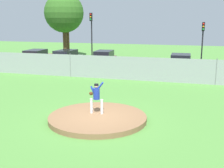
# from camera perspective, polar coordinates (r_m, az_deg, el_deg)

# --- Properties ---
(ground_plane) EXTENTS (80.00, 80.00, 0.00)m
(ground_plane) POSITION_cam_1_polar(r_m,az_deg,el_deg) (19.78, 2.85, -1.55)
(ground_plane) COLOR #4C8438
(asphalt_strip) EXTENTS (44.00, 7.00, 0.01)m
(asphalt_strip) POSITION_cam_1_polar(r_m,az_deg,el_deg) (27.94, 6.92, 2.50)
(asphalt_strip) COLOR #2B2B2D
(asphalt_strip) RESTS_ON ground_plane
(pitchers_mound) EXTENTS (4.76, 4.76, 0.24)m
(pitchers_mound) POSITION_cam_1_polar(r_m,az_deg,el_deg) (14.21, -2.84, -6.68)
(pitchers_mound) COLOR brown
(pitchers_mound) RESTS_ON ground_plane
(pitcher_youth) EXTENTS (0.78, 0.32, 1.62)m
(pitcher_youth) POSITION_cam_1_polar(r_m,az_deg,el_deg) (14.23, -3.11, -2.24)
(pitcher_youth) COLOR silver
(pitcher_youth) RESTS_ON pitchers_mound
(baseball) EXTENTS (0.07, 0.07, 0.07)m
(baseball) POSITION_cam_1_polar(r_m,az_deg,el_deg) (15.08, -3.83, -4.92)
(baseball) COLOR white
(baseball) RESTS_ON pitchers_mound
(chainlink_fence) EXTENTS (29.69, 0.07, 2.01)m
(chainlink_fence) POSITION_cam_1_polar(r_m,az_deg,el_deg) (23.42, 5.16, 2.99)
(chainlink_fence) COLOR gray
(chainlink_fence) RESTS_ON ground_plane
(parked_car_red) EXTENTS (2.10, 4.73, 1.75)m
(parked_car_red) POSITION_cam_1_polar(r_m,az_deg,el_deg) (31.74, -14.73, 4.88)
(parked_car_red) COLOR #A81919
(parked_car_red) RESTS_ON ground_plane
(parked_car_charcoal) EXTENTS (2.05, 4.15, 1.69)m
(parked_car_charcoal) POSITION_cam_1_polar(r_m,az_deg,el_deg) (27.98, 13.30, 3.93)
(parked_car_charcoal) COLOR #232328
(parked_car_charcoal) RESTS_ON ground_plane
(parked_car_white) EXTENTS (1.93, 4.72, 1.79)m
(parked_car_white) POSITION_cam_1_polar(r_m,az_deg,el_deg) (30.33, -9.05, 4.83)
(parked_car_white) COLOR silver
(parked_car_white) RESTS_ON ground_plane
(parked_car_burgundy) EXTENTS (1.93, 4.25, 1.81)m
(parked_car_burgundy) POSITION_cam_1_polar(r_m,az_deg,el_deg) (29.18, -1.59, 4.69)
(parked_car_burgundy) COLOR maroon
(parked_car_burgundy) RESTS_ON ground_plane
(traffic_cone_orange) EXTENTS (0.40, 0.40, 0.55)m
(traffic_cone_orange) POSITION_cam_1_polar(r_m,az_deg,el_deg) (25.51, 20.02, 1.48)
(traffic_cone_orange) COLOR orange
(traffic_cone_orange) RESTS_ON asphalt_strip
(traffic_light_near) EXTENTS (0.28, 0.46, 5.59)m
(traffic_light_near) POSITION_cam_1_polar(r_m,az_deg,el_deg) (33.55, -4.07, 10.67)
(traffic_light_near) COLOR black
(traffic_light_near) RESTS_ON ground_plane
(traffic_light_far) EXTENTS (0.28, 0.46, 4.59)m
(traffic_light_far) POSITION_cam_1_polar(r_m,az_deg,el_deg) (31.58, 17.40, 8.92)
(traffic_light_far) COLOR black
(traffic_light_far) RESTS_ON ground_plane
(tree_tall_centre) EXTENTS (3.85, 3.85, 7.08)m
(tree_tall_centre) POSITION_cam_1_polar(r_m,az_deg,el_deg) (40.09, -8.93, 12.71)
(tree_tall_centre) COLOR #4C331E
(tree_tall_centre) RESTS_ON ground_plane
(tree_broad_left) EXTENTS (5.06, 5.06, 8.25)m
(tree_broad_left) POSITION_cam_1_polar(r_m,az_deg,el_deg) (38.81, -9.40, 13.60)
(tree_broad_left) COLOR #4C331E
(tree_broad_left) RESTS_ON ground_plane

